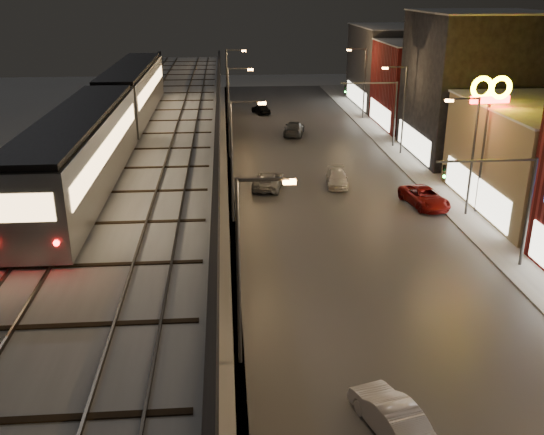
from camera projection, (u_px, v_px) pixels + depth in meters
name	position (u px, v px, depth m)	size (l,w,h in m)	color
road_surface	(333.00, 201.00, 49.18)	(17.00, 120.00, 0.06)	#46474D
sidewalk_right	(453.00, 197.00, 49.90)	(4.00, 120.00, 0.14)	#9FA1A8
under_viaduct_pavement	(166.00, 205.00, 48.19)	(11.00, 120.00, 0.06)	#9FA1A8
elevated_viaduct	(157.00, 147.00, 43.25)	(9.00, 100.00, 6.30)	black
viaduct_trackbed	(156.00, 136.00, 43.10)	(8.40, 100.00, 0.32)	#B2B7C1
viaduct_parapet_streetside	(217.00, 128.00, 43.28)	(0.30, 100.00, 1.10)	black
viaduct_parapet_far	(94.00, 130.00, 42.64)	(0.30, 100.00, 1.10)	black
building_d	(478.00, 86.00, 59.97)	(12.20, 13.20, 14.16)	black
building_e	(430.00, 85.00, 73.71)	(12.20, 12.20, 10.16)	maroon
building_f	(399.00, 66.00, 86.56)	(12.20, 16.20, 11.16)	#363639
streetlight_left_1	(244.00, 261.00, 26.26)	(2.57, 0.28, 9.00)	#38383A
streetlight_left_2	(235.00, 154.00, 43.01)	(2.57, 0.28, 9.00)	#38383A
streetlight_right_2	(470.00, 149.00, 44.27)	(2.56, 0.28, 9.00)	#38383A
streetlight_left_3	(231.00, 106.00, 59.77)	(2.57, 0.28, 9.00)	#38383A
streetlight_right_3	(402.00, 104.00, 61.02)	(2.56, 0.28, 9.00)	#38383A
streetlight_left_4	(229.00, 80.00, 76.52)	(2.57, 0.28, 9.00)	#38383A
streetlight_right_4	(363.00, 78.00, 77.78)	(2.56, 0.28, 9.00)	#38383A
traffic_light_rig_a	(512.00, 199.00, 36.09)	(6.10, 0.34, 7.00)	#38383A
traffic_light_rig_b	(385.00, 106.00, 64.01)	(6.10, 0.34, 7.00)	#38383A
subway_train	(112.00, 113.00, 39.86)	(3.20, 38.85, 3.84)	gray
car_near_white	(391.00, 417.00, 23.54)	(1.53, 4.38, 1.44)	#B9B8C9
car_mid_silver	(268.00, 181.00, 52.05)	(2.24, 4.85, 1.35)	gray
car_mid_dark	(294.00, 129.00, 70.55)	(2.16, 5.31, 1.54)	#373A40
car_far_white	(261.00, 109.00, 82.24)	(1.58, 3.91, 1.33)	black
car_onc_dark	(424.00, 198.00, 47.79)	(2.41, 5.23, 1.45)	maroon
car_onc_white	(337.00, 179.00, 52.79)	(1.75, 4.31, 1.25)	silver
sign_mcdonalds	(490.00, 102.00, 43.67)	(3.09, 0.47, 10.41)	#38383A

